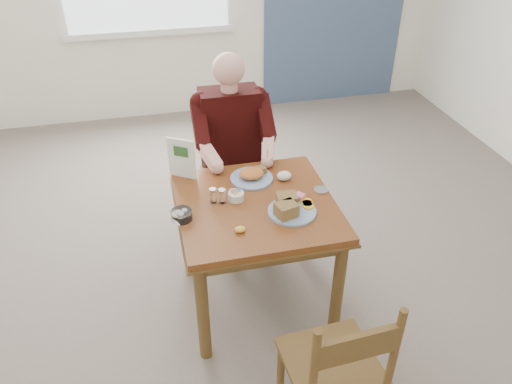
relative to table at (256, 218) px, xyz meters
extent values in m
plane|color=#6A5F56|center=(0.00, 0.00, -0.64)|extent=(6.00, 6.00, 0.00)
ellipsoid|color=gold|center=(-0.14, -0.25, 0.13)|extent=(0.06, 0.05, 0.03)
ellipsoid|color=white|center=(0.23, 0.20, 0.14)|extent=(0.10, 0.09, 0.06)
cylinder|color=silver|center=(0.41, 0.03, 0.12)|extent=(0.10, 0.10, 0.01)
cube|color=white|center=(-0.40, 2.96, 0.28)|extent=(1.72, 0.04, 0.06)
cube|color=brown|center=(0.00, 0.00, 0.09)|extent=(0.90, 0.90, 0.04)
cube|color=brown|center=(0.00, 0.00, 0.06)|extent=(0.92, 0.92, 0.01)
cylinder|color=brown|center=(-0.39, -0.39, -0.28)|extent=(0.07, 0.07, 0.71)
cylinder|color=brown|center=(0.39, -0.39, -0.28)|extent=(0.07, 0.07, 0.71)
cylinder|color=brown|center=(-0.39, 0.39, -0.28)|extent=(0.07, 0.07, 0.71)
cylinder|color=brown|center=(0.39, 0.39, -0.28)|extent=(0.07, 0.07, 0.71)
cube|color=brown|center=(0.00, -0.39, 0.02)|extent=(0.80, 0.03, 0.08)
cube|color=brown|center=(0.00, 0.39, 0.02)|extent=(0.80, 0.03, 0.08)
cube|color=brown|center=(-0.39, 0.00, 0.02)|extent=(0.03, 0.80, 0.08)
cube|color=brown|center=(0.39, 0.00, 0.02)|extent=(0.03, 0.80, 0.08)
cylinder|color=brown|center=(-0.18, 0.57, -0.41)|extent=(0.04, 0.04, 0.45)
cylinder|color=brown|center=(0.18, 0.57, -0.41)|extent=(0.04, 0.04, 0.45)
cylinder|color=brown|center=(-0.18, 0.93, -0.41)|extent=(0.04, 0.04, 0.45)
cylinder|color=brown|center=(0.18, 0.93, -0.41)|extent=(0.04, 0.04, 0.45)
cube|color=brown|center=(0.00, 0.75, -0.17)|extent=(0.42, 0.42, 0.03)
cylinder|color=brown|center=(-0.18, 0.93, 0.06)|extent=(0.04, 0.04, 0.50)
cylinder|color=brown|center=(0.18, 0.93, 0.06)|extent=(0.04, 0.04, 0.50)
cube|color=brown|center=(0.00, 0.93, 0.16)|extent=(0.38, 0.03, 0.14)
cylinder|color=brown|center=(-0.06, -0.78, -0.41)|extent=(0.04, 0.04, 0.45)
cylinder|color=brown|center=(0.30, -0.76, -0.41)|extent=(0.04, 0.04, 0.45)
cube|color=brown|center=(0.13, -0.95, -0.17)|extent=(0.44, 0.44, 0.03)
cylinder|color=brown|center=(-0.03, -1.14, 0.06)|extent=(0.04, 0.04, 0.50)
cylinder|color=brown|center=(0.32, -1.12, 0.06)|extent=(0.04, 0.04, 0.50)
cube|color=brown|center=(0.14, -1.13, 0.16)|extent=(0.38, 0.05, 0.14)
cube|color=gray|center=(-0.10, 0.63, -0.10)|extent=(0.13, 0.38, 0.12)
cube|color=gray|center=(0.10, 0.63, -0.10)|extent=(0.13, 0.38, 0.12)
cube|color=gray|center=(-0.10, 0.45, -0.40)|extent=(0.10, 0.10, 0.48)
cube|color=gray|center=(0.10, 0.45, -0.40)|extent=(0.10, 0.10, 0.48)
cube|color=black|center=(0.00, 0.78, 0.20)|extent=(0.40, 0.22, 0.58)
sphere|color=black|center=(-0.19, 0.78, 0.42)|extent=(0.15, 0.15, 0.15)
sphere|color=black|center=(0.19, 0.78, 0.42)|extent=(0.15, 0.15, 0.15)
cylinder|color=#D59587|center=(0.00, 0.76, 0.51)|extent=(0.11, 0.11, 0.08)
sphere|color=#D59587|center=(0.00, 0.76, 0.64)|extent=(0.21, 0.21, 0.21)
cube|color=black|center=(-0.22, 0.67, 0.32)|extent=(0.09, 0.29, 0.27)
cube|color=black|center=(0.22, 0.67, 0.32)|extent=(0.09, 0.29, 0.27)
sphere|color=black|center=(-0.22, 0.55, 0.22)|extent=(0.09, 0.09, 0.09)
sphere|color=black|center=(0.22, 0.55, 0.22)|extent=(0.09, 0.09, 0.09)
cube|color=#D59587|center=(-0.19, 0.46, 0.19)|extent=(0.14, 0.23, 0.14)
cube|color=#D59587|center=(0.19, 0.46, 0.19)|extent=(0.14, 0.23, 0.14)
sphere|color=#D59587|center=(-0.16, 0.37, 0.15)|extent=(0.08, 0.08, 0.08)
sphere|color=#D59587|center=(0.16, 0.37, 0.15)|extent=(0.08, 0.08, 0.08)
cylinder|color=silver|center=(0.16, 0.37, 0.20)|extent=(0.01, 0.05, 0.12)
cylinder|color=white|center=(0.17, -0.14, 0.12)|extent=(0.31, 0.31, 0.02)
cube|color=#A68649|center=(0.13, -0.18, 0.16)|extent=(0.13, 0.12, 0.08)
cube|color=#A68649|center=(0.16, -0.09, 0.16)|extent=(0.12, 0.11, 0.08)
cylinder|color=yellow|center=(0.27, -0.13, 0.13)|extent=(0.07, 0.07, 0.01)
cylinder|color=yellow|center=(0.28, -0.10, 0.13)|extent=(0.08, 0.08, 0.01)
cylinder|color=yellow|center=(0.28, -0.08, 0.13)|extent=(0.09, 0.09, 0.01)
cube|color=#DE698B|center=(0.25, -0.04, 0.14)|extent=(0.07, 0.08, 0.03)
cylinder|color=white|center=(0.03, 0.25, 0.12)|extent=(0.33, 0.33, 0.01)
ellipsoid|color=orange|center=(0.03, 0.25, 0.15)|extent=(0.19, 0.17, 0.06)
cube|color=#A68649|center=(0.08, 0.29, 0.15)|extent=(0.11, 0.09, 0.04)
cylinder|color=white|center=(-0.11, 0.06, 0.14)|extent=(0.09, 0.09, 0.05)
cube|color=pink|center=(-0.12, 0.06, 0.17)|extent=(0.03, 0.02, 0.02)
cube|color=#6699D8|center=(-0.09, 0.07, 0.17)|extent=(0.04, 0.02, 0.02)
cube|color=#EAD159|center=(-0.11, 0.04, 0.17)|extent=(0.03, 0.03, 0.02)
cube|color=white|center=(-0.12, 0.07, 0.17)|extent=(0.03, 0.01, 0.02)
cylinder|color=white|center=(-0.24, 0.06, 0.15)|extent=(0.05, 0.05, 0.07)
cylinder|color=silver|center=(-0.24, 0.06, 0.19)|extent=(0.05, 0.05, 0.02)
cylinder|color=white|center=(-0.19, 0.05, 0.15)|extent=(0.05, 0.05, 0.07)
cylinder|color=silver|center=(-0.19, 0.05, 0.19)|extent=(0.05, 0.05, 0.02)
cylinder|color=white|center=(-0.43, -0.06, 0.14)|extent=(0.13, 0.13, 0.05)
cylinder|color=white|center=(-0.45, -0.06, 0.16)|extent=(0.03, 0.03, 0.02)
cylinder|color=white|center=(-0.42, -0.05, 0.16)|extent=(0.03, 0.03, 0.02)
cylinder|color=white|center=(-0.44, -0.08, 0.16)|extent=(0.03, 0.03, 0.02)
cube|color=white|center=(-0.38, 0.38, 0.24)|extent=(0.16, 0.11, 0.26)
cube|color=#2D5926|center=(-0.38, 0.37, 0.29)|extent=(0.08, 0.05, 0.07)
camera|label=1|loc=(-0.55, -2.29, 1.76)|focal=35.00mm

